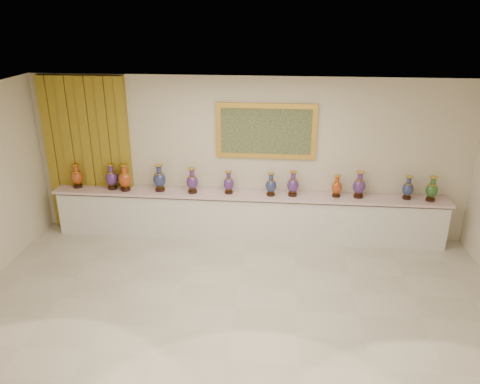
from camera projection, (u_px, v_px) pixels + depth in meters
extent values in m
plane|color=beige|center=(235.00, 307.00, 6.86)|extent=(8.00, 8.00, 0.00)
plane|color=beige|center=(249.00, 159.00, 8.62)|extent=(8.00, 0.00, 8.00)
plane|color=white|center=(234.00, 103.00, 5.75)|extent=(8.00, 8.00, 0.00)
cube|color=#AF9325|center=(89.00, 155.00, 8.83)|extent=(1.64, 0.14, 2.95)
cube|color=gold|center=(266.00, 131.00, 8.35)|extent=(1.80, 0.06, 1.00)
cube|color=#1C2F17|center=(266.00, 132.00, 8.32)|extent=(1.62, 0.02, 0.82)
cube|color=white|center=(247.00, 218.00, 8.81)|extent=(7.20, 0.42, 0.81)
cube|color=beige|center=(247.00, 195.00, 8.62)|extent=(7.28, 0.48, 0.05)
cylinder|color=black|center=(78.00, 186.00, 8.91)|extent=(0.16, 0.16, 0.05)
cone|color=gold|center=(78.00, 184.00, 8.89)|extent=(0.14, 0.14, 0.03)
ellipsoid|color=maroon|center=(77.00, 177.00, 8.85)|extent=(0.23, 0.23, 0.27)
cylinder|color=gold|center=(76.00, 172.00, 8.80)|extent=(0.15, 0.15, 0.01)
cylinder|color=maroon|center=(76.00, 169.00, 8.78)|extent=(0.09, 0.09, 0.10)
cone|color=maroon|center=(75.00, 165.00, 8.76)|extent=(0.15, 0.15, 0.04)
cylinder|color=gold|center=(75.00, 164.00, 8.75)|extent=(0.15, 0.15, 0.01)
cylinder|color=black|center=(113.00, 188.00, 8.83)|extent=(0.17, 0.17, 0.05)
cone|color=gold|center=(112.00, 185.00, 8.81)|extent=(0.15, 0.15, 0.03)
ellipsoid|color=#271051|center=(112.00, 178.00, 8.76)|extent=(0.28, 0.28, 0.28)
cylinder|color=gold|center=(111.00, 172.00, 8.72)|extent=(0.16, 0.16, 0.01)
cylinder|color=#271051|center=(111.00, 169.00, 8.70)|extent=(0.09, 0.09, 0.10)
cone|color=#271051|center=(110.00, 165.00, 8.67)|extent=(0.16, 0.16, 0.04)
cylinder|color=gold|center=(110.00, 164.00, 8.66)|extent=(0.16, 0.16, 0.01)
cylinder|color=black|center=(126.00, 189.00, 8.76)|extent=(0.18, 0.18, 0.05)
cone|color=gold|center=(125.00, 186.00, 8.74)|extent=(0.16, 0.16, 0.03)
ellipsoid|color=maroon|center=(125.00, 179.00, 8.69)|extent=(0.31, 0.31, 0.29)
cylinder|color=gold|center=(124.00, 173.00, 8.64)|extent=(0.16, 0.16, 0.01)
cylinder|color=maroon|center=(124.00, 170.00, 8.62)|extent=(0.09, 0.09, 0.11)
cone|color=maroon|center=(123.00, 166.00, 8.59)|extent=(0.16, 0.16, 0.04)
cylinder|color=gold|center=(123.00, 165.00, 8.58)|extent=(0.17, 0.17, 0.01)
cylinder|color=black|center=(160.00, 189.00, 8.75)|extent=(0.18, 0.18, 0.05)
cone|color=gold|center=(160.00, 187.00, 8.73)|extent=(0.16, 0.16, 0.03)
ellipsoid|color=#10143F|center=(159.00, 179.00, 8.67)|extent=(0.24, 0.24, 0.30)
cylinder|color=gold|center=(159.00, 173.00, 8.63)|extent=(0.16, 0.16, 0.01)
cylinder|color=#10143F|center=(159.00, 170.00, 8.60)|extent=(0.09, 0.09, 0.11)
cone|color=#10143F|center=(159.00, 166.00, 8.58)|extent=(0.16, 0.16, 0.04)
cylinder|color=gold|center=(159.00, 165.00, 8.57)|extent=(0.17, 0.17, 0.01)
cylinder|color=black|center=(193.00, 191.00, 8.66)|extent=(0.17, 0.17, 0.05)
cone|color=gold|center=(193.00, 189.00, 8.64)|extent=(0.15, 0.15, 0.03)
ellipsoid|color=#271051|center=(192.00, 182.00, 8.59)|extent=(0.24, 0.24, 0.28)
cylinder|color=gold|center=(192.00, 176.00, 8.54)|extent=(0.15, 0.15, 0.01)
cylinder|color=#271051|center=(192.00, 173.00, 8.52)|extent=(0.09, 0.09, 0.10)
cone|color=#271051|center=(192.00, 169.00, 8.50)|extent=(0.15, 0.15, 0.04)
cylinder|color=gold|center=(192.00, 169.00, 8.49)|extent=(0.16, 0.16, 0.01)
cylinder|color=black|center=(229.00, 192.00, 8.63)|extent=(0.15, 0.15, 0.04)
cone|color=gold|center=(229.00, 190.00, 8.61)|extent=(0.13, 0.13, 0.03)
ellipsoid|color=#271051|center=(229.00, 184.00, 8.57)|extent=(0.21, 0.21, 0.25)
cylinder|color=gold|center=(229.00, 178.00, 8.53)|extent=(0.13, 0.13, 0.01)
cylinder|color=#271051|center=(229.00, 176.00, 8.51)|extent=(0.08, 0.08, 0.09)
cone|color=#271051|center=(229.00, 172.00, 8.49)|extent=(0.13, 0.13, 0.03)
cylinder|color=gold|center=(229.00, 172.00, 8.48)|extent=(0.14, 0.14, 0.01)
cylinder|color=black|center=(271.00, 194.00, 8.53)|extent=(0.15, 0.15, 0.04)
cone|color=gold|center=(271.00, 192.00, 8.51)|extent=(0.13, 0.13, 0.03)
ellipsoid|color=#10143F|center=(271.00, 186.00, 8.47)|extent=(0.20, 0.20, 0.25)
cylinder|color=gold|center=(271.00, 180.00, 8.43)|extent=(0.14, 0.14, 0.01)
cylinder|color=#10143F|center=(271.00, 177.00, 8.41)|extent=(0.08, 0.08, 0.09)
cone|color=#10143F|center=(271.00, 174.00, 8.39)|extent=(0.14, 0.14, 0.03)
cylinder|color=gold|center=(271.00, 173.00, 8.38)|extent=(0.14, 0.14, 0.01)
cylinder|color=black|center=(293.00, 194.00, 8.52)|extent=(0.16, 0.16, 0.05)
cone|color=gold|center=(293.00, 192.00, 8.50)|extent=(0.14, 0.14, 0.03)
ellipsoid|color=#271051|center=(293.00, 185.00, 8.46)|extent=(0.22, 0.22, 0.27)
cylinder|color=gold|center=(293.00, 179.00, 8.41)|extent=(0.15, 0.15, 0.01)
cylinder|color=#271051|center=(293.00, 176.00, 8.39)|extent=(0.09, 0.09, 0.10)
cone|color=#271051|center=(293.00, 173.00, 8.37)|extent=(0.15, 0.15, 0.04)
cylinder|color=gold|center=(294.00, 172.00, 8.36)|extent=(0.15, 0.15, 0.01)
cylinder|color=black|center=(336.00, 195.00, 8.48)|extent=(0.14, 0.14, 0.04)
cone|color=gold|center=(336.00, 193.00, 8.46)|extent=(0.13, 0.13, 0.03)
ellipsoid|color=maroon|center=(337.00, 187.00, 8.42)|extent=(0.23, 0.23, 0.24)
cylinder|color=gold|center=(337.00, 182.00, 8.38)|extent=(0.13, 0.13, 0.01)
cylinder|color=maroon|center=(337.00, 179.00, 8.36)|extent=(0.08, 0.08, 0.09)
cone|color=maroon|center=(338.00, 176.00, 8.34)|extent=(0.13, 0.13, 0.03)
cylinder|color=gold|center=(338.00, 175.00, 8.33)|extent=(0.13, 0.13, 0.01)
cylinder|color=black|center=(358.00, 196.00, 8.44)|extent=(0.17, 0.17, 0.05)
cone|color=gold|center=(358.00, 193.00, 8.43)|extent=(0.15, 0.15, 0.03)
ellipsoid|color=#271051|center=(359.00, 186.00, 8.38)|extent=(0.23, 0.23, 0.28)
cylinder|color=gold|center=(360.00, 180.00, 8.33)|extent=(0.16, 0.16, 0.01)
cylinder|color=#271051|center=(360.00, 177.00, 8.31)|extent=(0.09, 0.09, 0.10)
cone|color=#271051|center=(361.00, 173.00, 8.28)|extent=(0.16, 0.16, 0.04)
cylinder|color=gold|center=(361.00, 172.00, 8.28)|extent=(0.16, 0.16, 0.01)
cylinder|color=black|center=(407.00, 198.00, 8.38)|extent=(0.15, 0.15, 0.04)
cone|color=gold|center=(407.00, 195.00, 8.36)|extent=(0.13, 0.13, 0.03)
ellipsoid|color=#10143F|center=(408.00, 189.00, 8.32)|extent=(0.23, 0.23, 0.25)
cylinder|color=gold|center=(409.00, 184.00, 8.28)|extent=(0.14, 0.14, 0.01)
cylinder|color=#10143F|center=(409.00, 181.00, 8.26)|extent=(0.08, 0.08, 0.09)
cone|color=#10143F|center=(409.00, 177.00, 8.24)|extent=(0.14, 0.14, 0.03)
cylinder|color=gold|center=(410.00, 177.00, 8.23)|extent=(0.14, 0.14, 0.01)
cylinder|color=black|center=(430.00, 199.00, 8.29)|extent=(0.16, 0.16, 0.05)
cone|color=gold|center=(431.00, 197.00, 8.27)|extent=(0.14, 0.14, 0.03)
ellipsoid|color=black|center=(432.00, 190.00, 8.23)|extent=(0.23, 0.23, 0.26)
cylinder|color=gold|center=(433.00, 184.00, 8.19)|extent=(0.14, 0.14, 0.01)
cylinder|color=black|center=(433.00, 181.00, 8.17)|extent=(0.08, 0.08, 0.10)
cone|color=black|center=(434.00, 178.00, 8.14)|extent=(0.14, 0.14, 0.04)
cylinder|color=gold|center=(434.00, 177.00, 8.13)|extent=(0.15, 0.15, 0.01)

